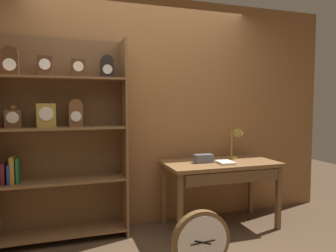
{
  "coord_description": "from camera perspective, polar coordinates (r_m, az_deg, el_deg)",
  "views": [
    {
      "loc": [
        -0.87,
        -2.3,
        1.4
      ],
      "look_at": [
        0.07,
        0.56,
        1.18
      ],
      "focal_mm": 33.49,
      "sensor_mm": 36.0,
      "label": 1
    }
  ],
  "objects": [
    {
      "name": "desk_lamp",
      "position": [
        3.78,
        12.42,
        -1.85
      ],
      "size": [
        0.21,
        0.21,
        0.41
      ],
      "color": "olive",
      "rests_on": "workbench"
    },
    {
      "name": "bookshelf",
      "position": [
        3.33,
        -19.03,
        -1.67
      ],
      "size": [
        1.26,
        0.34,
        2.05
      ],
      "color": "brown",
      "rests_on": "ground"
    },
    {
      "name": "round_clock_large",
      "position": [
        2.71,
        6.02,
        -20.35
      ],
      "size": [
        0.5,
        0.11,
        0.54
      ],
      "color": "brown",
      "rests_on": "ground"
    },
    {
      "name": "workbench",
      "position": [
        3.57,
        9.66,
        -7.9
      ],
      "size": [
        1.26,
        0.64,
        0.74
      ],
      "color": "brown",
      "rests_on": "ground"
    },
    {
      "name": "open_repair_manual",
      "position": [
        3.48,
        10.39,
        -6.55
      ],
      "size": [
        0.18,
        0.23,
        0.02
      ],
      "primitive_type": "cube",
      "rotation": [
        0.0,
        0.0,
        -0.08
      ],
      "color": "silver",
      "rests_on": "workbench"
    },
    {
      "name": "back_wood_panel",
      "position": [
        3.62,
        -4.38,
        2.62
      ],
      "size": [
        4.8,
        0.05,
        2.6
      ],
      "primitive_type": "cube",
      "color": "brown",
      "rests_on": "ground"
    },
    {
      "name": "toolbox_small",
      "position": [
        3.5,
        6.47,
        -5.89
      ],
      "size": [
        0.21,
        0.1,
        0.09
      ],
      "primitive_type": "cube",
      "color": "#595960",
      "rests_on": "workbench"
    }
  ]
}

